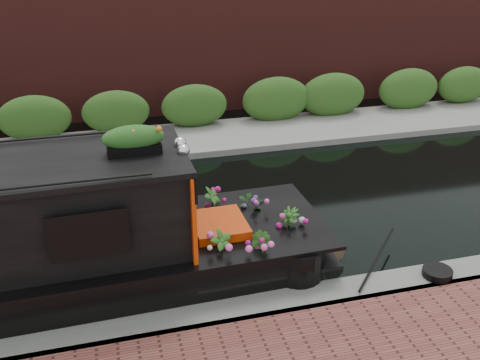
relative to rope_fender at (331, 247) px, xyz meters
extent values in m
plane|color=black|center=(-3.28, 2.02, -0.19)|extent=(80.00, 80.00, 0.00)
cube|color=slate|center=(-3.28, -1.28, -0.19)|extent=(40.00, 0.60, 0.50)
cube|color=gray|center=(-3.28, 6.22, -0.19)|extent=(40.00, 2.40, 0.34)
cube|color=#2D571D|center=(-3.28, 7.12, -0.19)|extent=(40.00, 1.10, 2.80)
cube|color=#521E1B|center=(-3.28, 9.22, -0.19)|extent=(40.00, 1.00, 8.00)
cube|color=#C83808|center=(-2.60, 0.00, 1.34)|extent=(0.10, 1.89, 1.46)
cube|color=black|center=(-4.04, -0.96, 1.43)|extent=(0.97, 0.05, 0.59)
cube|color=#C83808|center=(-2.04, 0.00, 0.56)|extent=(0.88, 0.99, 0.54)
sphere|color=white|center=(-2.59, -0.15, 2.19)|extent=(0.19, 0.19, 0.19)
sphere|color=white|center=(-2.59, 0.15, 2.19)|extent=(0.19, 0.19, 0.19)
cube|color=black|center=(-3.30, 0.00, 2.23)|extent=(0.80, 0.31, 0.14)
ellipsoid|color=orange|center=(-3.30, 0.00, 2.43)|extent=(0.87, 0.32, 0.26)
imported|color=#295F1F|center=(-2.14, -0.66, 0.65)|extent=(0.45, 0.39, 0.73)
imported|color=#295F1F|center=(-1.57, -0.80, 0.62)|extent=(0.40, 0.44, 0.67)
imported|color=#295F1F|center=(-1.28, 0.58, 0.57)|extent=(0.60, 0.55, 0.57)
imported|color=#295F1F|center=(-0.89, -0.17, 0.63)|extent=(0.50, 0.50, 0.69)
imported|color=#295F1F|center=(-1.97, 0.84, 0.66)|extent=(0.45, 0.46, 0.73)
cylinder|color=brown|center=(0.00, 0.00, 0.00)|extent=(0.39, 0.40, 0.39)
cylinder|color=black|center=(1.28, -1.33, 0.12)|extent=(0.48, 0.48, 0.12)
camera|label=1|loc=(-3.65, -7.46, 5.18)|focal=40.00mm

